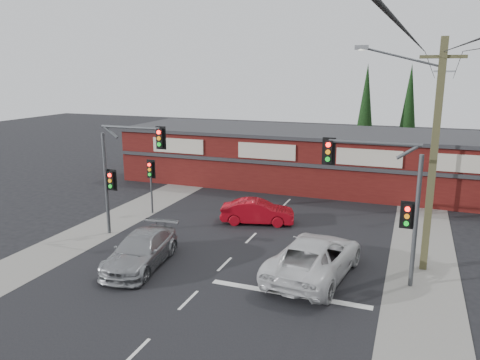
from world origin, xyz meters
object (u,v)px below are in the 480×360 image
(shop_building, at_px, (294,156))
(silver_suv, at_px, (141,250))
(white_suv, at_px, (314,257))
(utility_pole, at_px, (431,150))
(red_sedan, at_px, (258,212))

(shop_building, bearing_deg, silver_suv, -97.79)
(silver_suv, bearing_deg, white_suv, 5.68)
(utility_pole, bearing_deg, red_sedan, 158.54)
(silver_suv, height_order, shop_building, shop_building)
(white_suv, relative_size, red_sedan, 1.48)
(red_sedan, xyz_separation_m, shop_building, (-0.52, 10.52, 1.44))
(shop_building, bearing_deg, white_suv, -72.84)
(silver_suv, bearing_deg, utility_pole, 12.10)
(red_sedan, distance_m, shop_building, 10.64)
(utility_pole, bearing_deg, silver_suv, -160.73)
(red_sedan, relative_size, utility_pole, 0.42)
(silver_suv, xyz_separation_m, red_sedan, (3.00, 7.61, -0.05))
(shop_building, xyz_separation_m, utility_pole, (9.36, -14.00, 3.26))
(white_suv, distance_m, silver_suv, 7.74)
(white_suv, height_order, utility_pole, utility_pole)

